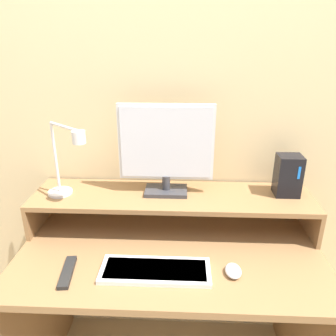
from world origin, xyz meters
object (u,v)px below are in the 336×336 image
(monitor, at_px, (166,148))
(desk_lamp, at_px, (66,163))
(mouse, at_px, (233,271))
(remote_control, at_px, (67,272))
(router_dock, at_px, (288,175))
(keyboard, at_px, (155,270))

(monitor, height_order, desk_lamp, monitor)
(mouse, relative_size, remote_control, 0.49)
(mouse, bearing_deg, desk_lamp, 159.41)
(monitor, relative_size, router_dock, 2.23)
(desk_lamp, distance_m, remote_control, 0.45)
(keyboard, xyz_separation_m, mouse, (0.30, 0.01, 0.00))
(desk_lamp, bearing_deg, remote_control, -77.62)
(keyboard, distance_m, remote_control, 0.34)
(mouse, bearing_deg, router_dock, 52.26)
(monitor, distance_m, mouse, 0.58)
(desk_lamp, height_order, mouse, desk_lamp)
(mouse, height_order, remote_control, mouse)
(router_dock, xyz_separation_m, keyboard, (-0.57, -0.36, -0.25))
(monitor, relative_size, desk_lamp, 1.24)
(router_dock, bearing_deg, desk_lamp, -174.52)
(monitor, distance_m, keyboard, 0.52)
(desk_lamp, height_order, remote_control, desk_lamp)
(mouse, distance_m, remote_control, 0.63)
(keyboard, relative_size, mouse, 4.70)
(desk_lamp, relative_size, mouse, 3.79)
(keyboard, relative_size, remote_control, 2.31)
(desk_lamp, distance_m, mouse, 0.81)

